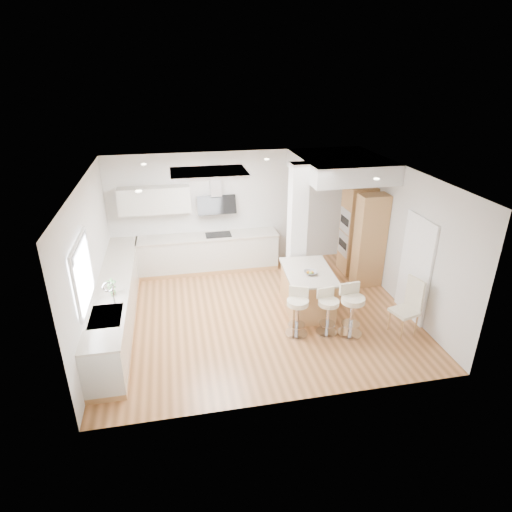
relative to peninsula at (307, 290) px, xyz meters
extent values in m
plane|color=#B07241|center=(-1.03, -0.01, -0.43)|extent=(6.00, 6.00, 0.00)
cube|color=silver|center=(-1.03, -0.01, -0.43)|extent=(6.00, 5.00, 0.02)
cube|color=silver|center=(-1.03, 2.49, 0.97)|extent=(6.00, 0.04, 2.80)
cube|color=silver|center=(-4.03, -0.01, 0.97)|extent=(0.04, 5.00, 2.80)
cube|color=silver|center=(1.97, -0.01, 0.97)|extent=(0.04, 5.00, 2.80)
cube|color=white|center=(-1.83, 0.59, 2.34)|extent=(1.40, 0.95, 0.05)
cube|color=white|center=(-1.83, 0.59, 2.33)|extent=(1.25, 0.80, 0.03)
cylinder|color=#F1E9CD|center=(-3.03, 1.49, 2.35)|extent=(0.10, 0.10, 0.02)
cylinder|color=#F1E9CD|center=(-3.03, -0.51, 2.35)|extent=(0.10, 0.10, 0.02)
cylinder|color=#F1E9CD|center=(-0.53, 1.49, 2.35)|extent=(0.10, 0.10, 0.02)
cylinder|color=#F1E9CD|center=(0.97, 0.99, 2.35)|extent=(0.10, 0.10, 0.02)
cylinder|color=#F1E9CD|center=(0.97, -0.51, 2.35)|extent=(0.10, 0.10, 0.02)
cube|color=silver|center=(-3.99, -0.91, 1.22)|extent=(0.03, 1.15, 0.95)
cube|color=white|center=(-3.98, -0.91, 1.72)|extent=(0.04, 1.28, 0.06)
cube|color=white|center=(-3.98, -0.91, 0.71)|extent=(0.04, 1.28, 0.06)
cube|color=white|center=(-3.98, -1.52, 1.22)|extent=(0.04, 0.06, 0.95)
cube|color=white|center=(-3.98, -0.30, 1.22)|extent=(0.04, 0.06, 0.95)
cube|color=#A1A4A9|center=(-3.97, -0.91, 1.65)|extent=(0.03, 1.18, 0.14)
cube|color=#463D37|center=(1.95, -0.61, 0.57)|extent=(0.02, 0.90, 2.00)
cube|color=white|center=(1.94, -0.61, 0.57)|extent=(0.05, 1.00, 2.10)
cube|color=tan|center=(-3.73, 0.24, -0.38)|extent=(0.60, 4.50, 0.10)
cube|color=beige|center=(-3.73, 0.24, 0.05)|extent=(0.60, 4.50, 0.76)
cube|color=beige|center=(-3.73, 0.24, 0.45)|extent=(0.63, 4.50, 0.04)
cube|color=silver|center=(-3.73, -1.01, 0.46)|extent=(0.50, 0.75, 0.02)
cube|color=silver|center=(-3.73, -1.19, 0.41)|extent=(0.40, 0.34, 0.10)
cube|color=silver|center=(-3.73, -0.83, 0.41)|extent=(0.40, 0.34, 0.10)
cylinder|color=silver|center=(-3.61, -0.71, 0.65)|extent=(0.02, 0.02, 0.36)
torus|color=silver|center=(-3.68, -0.71, 0.83)|extent=(0.18, 0.02, 0.18)
imported|color=#508745|center=(-3.68, -0.36, 0.63)|extent=(0.17, 0.12, 0.33)
cube|color=tan|center=(-1.78, 2.19, -0.38)|extent=(3.30, 0.60, 0.10)
cube|color=beige|center=(-1.78, 2.19, 0.05)|extent=(3.30, 0.60, 0.76)
cube|color=beige|center=(-1.78, 2.19, 0.45)|extent=(3.33, 0.63, 0.04)
cube|color=black|center=(-1.53, 2.19, 0.47)|extent=(0.60, 0.40, 0.01)
cube|color=beige|center=(-2.93, 2.32, 1.37)|extent=(1.60, 0.34, 0.60)
cube|color=silver|center=(-1.53, 2.39, 1.72)|extent=(0.25, 0.18, 0.70)
cube|color=black|center=(-1.53, 2.31, 1.17)|extent=(0.90, 0.26, 0.44)
cube|color=white|center=(0.02, 0.94, 0.97)|extent=(0.35, 0.35, 2.80)
cube|color=silver|center=(1.07, 1.39, 2.17)|extent=(1.78, 2.20, 0.40)
cube|color=tan|center=(1.65, 1.49, 0.62)|extent=(0.62, 0.62, 2.10)
cube|color=tan|center=(1.65, 0.79, 0.62)|extent=(0.62, 0.40, 2.10)
cube|color=silver|center=(1.34, 1.49, 0.87)|extent=(0.02, 0.55, 0.55)
cube|color=silver|center=(1.34, 1.49, 0.29)|extent=(0.02, 0.55, 0.55)
cube|color=black|center=(1.33, 1.49, 0.87)|extent=(0.01, 0.45, 0.18)
cube|color=black|center=(1.33, 1.49, 0.29)|extent=(0.01, 0.45, 0.18)
cube|color=tan|center=(0.00, 0.00, -0.02)|extent=(0.95, 1.39, 0.82)
cube|color=beige|center=(0.00, 0.00, 0.41)|extent=(1.03, 1.48, 0.04)
imported|color=gray|center=(-0.01, -0.14, 0.46)|extent=(0.26, 0.26, 0.06)
sphere|color=#C27616|center=(0.03, -0.14, 0.46)|extent=(0.07, 0.07, 0.07)
sphere|color=#C27616|center=(-0.05, -0.12, 0.46)|extent=(0.07, 0.07, 0.07)
sphere|color=olive|center=(-0.01, -0.18, 0.46)|extent=(0.07, 0.07, 0.07)
cylinder|color=silver|center=(-0.46, -0.85, -0.42)|extent=(0.54, 0.54, 0.03)
cylinder|color=silver|center=(-0.46, -0.85, -0.10)|extent=(0.09, 0.09, 0.61)
cylinder|color=silver|center=(-0.46, -0.85, -0.23)|extent=(0.42, 0.42, 0.01)
cylinder|color=beige|center=(-0.46, -0.85, 0.25)|extent=(0.52, 0.52, 0.09)
cube|color=beige|center=(-0.41, -0.71, 0.39)|extent=(0.35, 0.18, 0.21)
cylinder|color=silver|center=(0.11, -0.91, -0.42)|extent=(0.45, 0.45, 0.03)
cylinder|color=silver|center=(0.11, -0.91, -0.12)|extent=(0.07, 0.07, 0.58)
cylinder|color=silver|center=(0.11, -0.91, -0.24)|extent=(0.35, 0.35, 0.01)
cylinder|color=beige|center=(0.11, -0.91, 0.21)|extent=(0.43, 0.43, 0.09)
cube|color=beige|center=(0.09, -0.77, 0.35)|extent=(0.34, 0.09, 0.20)
cylinder|color=silver|center=(0.51, -1.04, -0.42)|extent=(0.49, 0.49, 0.03)
cylinder|color=silver|center=(0.51, -1.04, -0.08)|extent=(0.08, 0.08, 0.66)
cylinder|color=silver|center=(0.51, -1.04, -0.21)|extent=(0.38, 0.38, 0.02)
cylinder|color=beige|center=(0.51, -1.04, 0.30)|extent=(0.46, 0.46, 0.10)
cube|color=beige|center=(0.50, -0.88, 0.45)|extent=(0.39, 0.09, 0.22)
cube|color=beige|center=(1.49, -1.17, 0.01)|extent=(0.52, 0.52, 0.06)
cube|color=beige|center=(1.67, -1.12, 0.32)|extent=(0.15, 0.39, 0.68)
cylinder|color=tan|center=(1.37, -1.37, -0.23)|extent=(0.04, 0.04, 0.41)
cylinder|color=tan|center=(1.28, -1.05, -0.23)|extent=(0.04, 0.04, 0.41)
cylinder|color=tan|center=(1.70, -1.29, -0.23)|extent=(0.04, 0.04, 0.41)
cylinder|color=tan|center=(1.61, -0.96, -0.23)|extent=(0.04, 0.04, 0.41)
camera|label=1|loc=(-2.51, -7.24, 4.17)|focal=30.00mm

